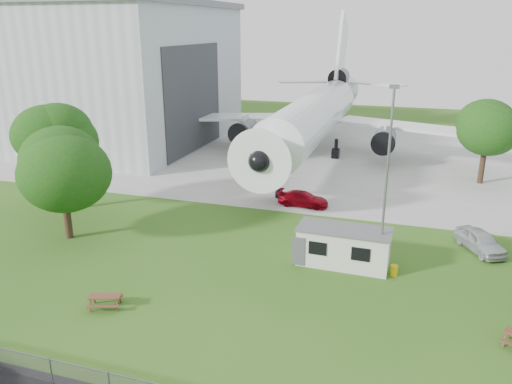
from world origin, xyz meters
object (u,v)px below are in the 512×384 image
(hangar, at_px, (65,71))
(site_cabin, at_px, (344,247))
(airliner, at_px, (316,113))
(picnic_west, at_px, (106,307))

(hangar, distance_m, site_cabin, 53.44)
(hangar, height_order, airliner, hangar)
(hangar, distance_m, picnic_west, 51.19)
(airliner, relative_size, site_cabin, 7.04)
(site_cabin, bearing_deg, picnic_west, -141.77)
(hangar, height_order, picnic_west, hangar)
(hangar, distance_m, airliner, 36.21)
(hangar, bearing_deg, site_cabin, -34.06)
(site_cabin, height_order, picnic_west, site_cabin)
(hangar, xyz_separation_m, airliner, (35.97, -0.14, -4.14))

